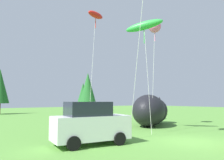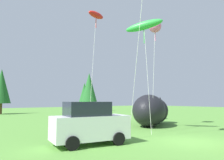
{
  "view_description": "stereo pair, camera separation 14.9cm",
  "coord_description": "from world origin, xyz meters",
  "px_view_note": "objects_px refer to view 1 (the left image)",
  "views": [
    {
      "loc": [
        -10.87,
        -6.91,
        2.27
      ],
      "look_at": [
        -0.97,
        5.82,
        3.75
      ],
      "focal_mm": 35.0,
      "sensor_mm": 36.0,
      "label": 1
    },
    {
      "loc": [
        -10.75,
        -7.0,
        2.27
      ],
      "look_at": [
        -0.97,
        5.82,
        3.75
      ],
      "focal_mm": 35.0,
      "sensor_mm": 36.0,
      "label": 2
    }
  ],
  "objects_px": {
    "inflatable_cat": "(151,111)",
    "kite_green_fish": "(144,26)",
    "kite_pink_octopus": "(155,27)",
    "parked_car": "(90,124)",
    "kite_red_lizard": "(96,15)"
  },
  "relations": [
    {
      "from": "kite_red_lizard",
      "to": "kite_pink_octopus",
      "type": "bearing_deg",
      "value": -60.4
    },
    {
      "from": "parked_car",
      "to": "kite_red_lizard",
      "type": "xyz_separation_m",
      "value": [
        5.28,
        7.59,
        9.41
      ]
    },
    {
      "from": "inflatable_cat",
      "to": "kite_red_lizard",
      "type": "relative_size",
      "value": 0.56
    },
    {
      "from": "kite_red_lizard",
      "to": "parked_car",
      "type": "bearing_deg",
      "value": -124.82
    },
    {
      "from": "kite_red_lizard",
      "to": "kite_green_fish",
      "type": "distance_m",
      "value": 7.22
    },
    {
      "from": "inflatable_cat",
      "to": "parked_car",
      "type": "bearing_deg",
      "value": 172.73
    },
    {
      "from": "kite_green_fish",
      "to": "inflatable_cat",
      "type": "bearing_deg",
      "value": 37.52
    },
    {
      "from": "inflatable_cat",
      "to": "kite_pink_octopus",
      "type": "relative_size",
      "value": 0.67
    },
    {
      "from": "inflatable_cat",
      "to": "kite_green_fish",
      "type": "bearing_deg",
      "value": -173.19
    },
    {
      "from": "parked_car",
      "to": "kite_green_fish",
      "type": "xyz_separation_m",
      "value": [
        5.09,
        1.0,
        6.49
      ]
    },
    {
      "from": "inflatable_cat",
      "to": "kite_pink_octopus",
      "type": "bearing_deg",
      "value": -148.25
    },
    {
      "from": "kite_pink_octopus",
      "to": "parked_car",
      "type": "bearing_deg",
      "value": -162.12
    },
    {
      "from": "parked_car",
      "to": "inflatable_cat",
      "type": "relative_size",
      "value": 0.67
    },
    {
      "from": "kite_green_fish",
      "to": "kite_pink_octopus",
      "type": "relative_size",
      "value": 0.89
    },
    {
      "from": "kite_green_fish",
      "to": "kite_pink_octopus",
      "type": "bearing_deg",
      "value": 28.23
    }
  ]
}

